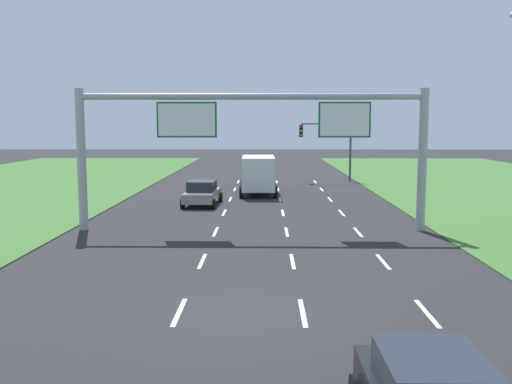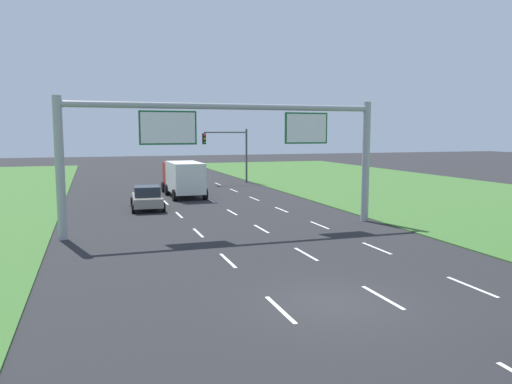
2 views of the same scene
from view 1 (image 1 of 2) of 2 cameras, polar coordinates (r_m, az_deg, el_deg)
ground_plane at (r=16.47m, az=-1.53°, el=-11.93°), size 200.00×200.00×0.00m
lane_dashes_inner_left at (r=25.26m, az=-4.65°, el=-5.26°), size 0.14×56.40×0.01m
lane_dashes_inner_right at (r=25.16m, az=3.34°, el=-5.29°), size 0.14×56.40×0.01m
lane_dashes_slip at (r=25.55m, az=11.24°, el=-5.22°), size 0.14×56.40×0.01m
car_lead_silver at (r=37.25m, az=-5.41°, el=-0.10°), size 2.37×4.56×1.59m
box_truck at (r=43.24m, az=0.23°, el=1.96°), size 2.77×7.25×2.85m
sign_gantry at (r=28.02m, az=-0.30°, el=6.00°), size 17.24×0.44×7.00m
traffic_light_mast at (r=52.37m, az=7.34°, el=5.27°), size 4.76×0.49×5.60m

